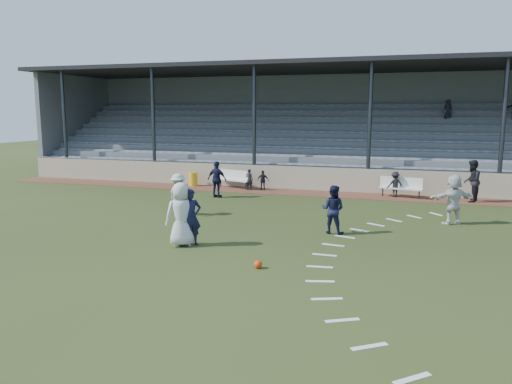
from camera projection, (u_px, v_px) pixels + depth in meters
ground at (231, 247)px, 15.11m from camera, size 90.00×90.00×0.00m
cinder_track at (304, 193)px, 24.99m from camera, size 34.00×2.00×0.02m
retaining_wall at (309, 178)px, 25.88m from camera, size 34.00×0.18×1.20m
bench_left at (234, 177)px, 26.45m from camera, size 2.02×1.08×0.95m
bench_right at (401, 185)px, 23.61m from camera, size 2.04×0.85×0.95m
trash_bin at (193, 179)px, 27.21m from camera, size 0.47×0.47×0.75m
football at (258, 264)px, 13.05m from camera, size 0.21×0.21×0.21m
player_white_lead at (181, 214)px, 15.11m from camera, size 1.14×1.04×1.96m
player_navy_lead at (191, 217)px, 15.17m from camera, size 0.75×0.74×1.75m
player_navy_mid at (333, 209)px, 16.69m from camera, size 0.87×0.72×1.64m
player_white_wing at (178, 194)px, 19.62m from camera, size 1.22×1.08×1.64m
player_navy_wing at (217, 179)px, 23.59m from camera, size 1.07×0.60×1.72m
player_white_back at (453, 199)px, 18.04m from camera, size 1.74×1.31×1.83m
official at (472, 181)px, 22.36m from camera, size 0.93×1.07×1.89m
sub_left_near at (249, 180)px, 25.74m from camera, size 0.43×0.31×1.09m
sub_left_far at (263, 180)px, 25.67m from camera, size 0.64×0.37×1.03m
sub_right at (395, 184)px, 23.64m from camera, size 0.90×0.74×1.22m
grandstand at (325, 142)px, 30.05m from camera, size 34.60×9.00×6.61m
penalty_arc at (370, 259)px, 13.88m from camera, size 3.89×14.63×0.01m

